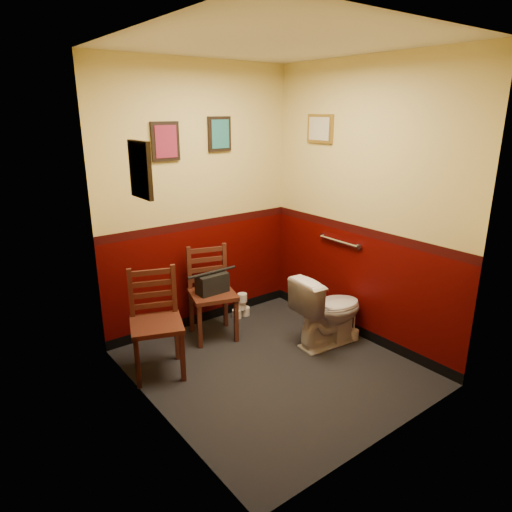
% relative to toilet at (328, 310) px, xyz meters
% --- Properties ---
extents(floor, '(2.20, 2.40, 0.00)m').
position_rel_toilet_xyz_m(floor, '(-0.72, -0.02, -0.36)').
color(floor, black).
rests_on(floor, ground).
extents(ceiling, '(2.20, 2.40, 0.00)m').
position_rel_toilet_xyz_m(ceiling, '(-0.72, -0.02, 2.34)').
color(ceiling, silver).
rests_on(ceiling, ground).
extents(wall_back, '(2.20, 0.00, 2.70)m').
position_rel_toilet_xyz_m(wall_back, '(-0.72, 1.18, 0.99)').
color(wall_back, '#3F0302').
rests_on(wall_back, ground).
extents(wall_front, '(2.20, 0.00, 2.70)m').
position_rel_toilet_xyz_m(wall_front, '(-0.72, -1.22, 0.99)').
color(wall_front, '#3F0302').
rests_on(wall_front, ground).
extents(wall_left, '(0.00, 2.40, 2.70)m').
position_rel_toilet_xyz_m(wall_left, '(-1.82, -0.02, 0.99)').
color(wall_left, '#3F0302').
rests_on(wall_left, ground).
extents(wall_right, '(0.00, 2.40, 2.70)m').
position_rel_toilet_xyz_m(wall_right, '(0.38, -0.02, 0.99)').
color(wall_right, '#3F0302').
rests_on(wall_right, ground).
extents(grab_bar, '(0.05, 0.56, 0.06)m').
position_rel_toilet_xyz_m(grab_bar, '(0.35, 0.23, 0.59)').
color(grab_bar, silver).
rests_on(grab_bar, wall_right).
extents(framed_print_back_a, '(0.28, 0.04, 0.36)m').
position_rel_toilet_xyz_m(framed_print_back_a, '(-1.07, 1.16, 1.59)').
color(framed_print_back_a, black).
rests_on(framed_print_back_a, wall_back).
extents(framed_print_back_b, '(0.26, 0.04, 0.34)m').
position_rel_toilet_xyz_m(framed_print_back_b, '(-0.47, 1.16, 1.64)').
color(framed_print_back_b, black).
rests_on(framed_print_back_b, wall_back).
extents(framed_print_left, '(0.04, 0.30, 0.38)m').
position_rel_toilet_xyz_m(framed_print_left, '(-1.80, 0.08, 1.49)').
color(framed_print_left, black).
rests_on(framed_print_left, wall_left).
extents(framed_print_right, '(0.04, 0.34, 0.28)m').
position_rel_toilet_xyz_m(framed_print_right, '(0.36, 0.58, 1.69)').
color(framed_print_right, olive).
rests_on(framed_print_right, wall_right).
extents(toilet, '(0.77, 0.48, 0.71)m').
position_rel_toilet_xyz_m(toilet, '(0.00, 0.00, 0.00)').
color(toilet, white).
rests_on(toilet, floor).
extents(toilet_brush, '(0.10, 0.10, 0.37)m').
position_rel_toilet_xyz_m(toilet_brush, '(0.27, -0.11, -0.30)').
color(toilet_brush, silver).
rests_on(toilet_brush, floor).
extents(chair_left, '(0.56, 0.56, 0.93)m').
position_rel_toilet_xyz_m(chair_left, '(-1.56, 0.57, 0.11)').
color(chair_left, '#4C2216').
rests_on(chair_left, floor).
extents(chair_right, '(0.54, 0.54, 0.93)m').
position_rel_toilet_xyz_m(chair_right, '(-0.81, 0.85, 0.11)').
color(chair_right, '#4C2216').
rests_on(chair_right, floor).
extents(handbag, '(0.32, 0.16, 0.23)m').
position_rel_toilet_xyz_m(handbag, '(-0.82, 0.81, 0.23)').
color(handbag, black).
rests_on(handbag, chair_right).
extents(tp_stack, '(0.22, 0.13, 0.29)m').
position_rel_toilet_xyz_m(tp_stack, '(-0.32, 1.02, -0.24)').
color(tp_stack, silver).
rests_on(tp_stack, floor).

